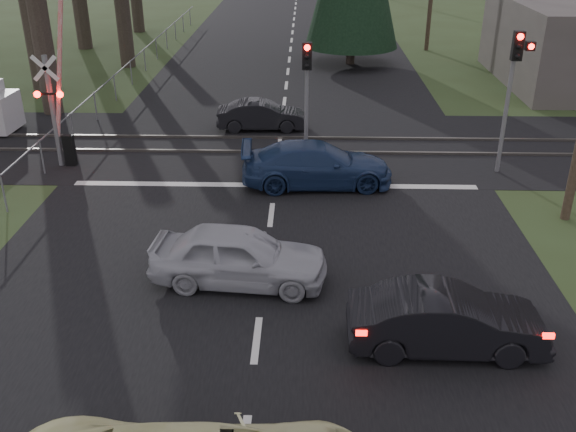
{
  "coord_description": "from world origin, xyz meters",
  "views": [
    {
      "loc": [
        0.95,
        -10.85,
        8.15
      ],
      "look_at": [
        0.57,
        3.26,
        1.3
      ],
      "focal_mm": 40.0,
      "sensor_mm": 36.0,
      "label": 1
    }
  ],
  "objects_px": {
    "dark_hatchback": "(447,321)",
    "dark_car_far": "(262,115)",
    "crossing_signal": "(59,108)",
    "silver_car": "(239,256)",
    "blue_sedan": "(317,165)",
    "traffic_signal_center": "(307,81)",
    "traffic_signal_right": "(514,76)"
  },
  "relations": [
    {
      "from": "dark_hatchback",
      "to": "crossing_signal",
      "type": "bearing_deg",
      "value": 48.73
    },
    {
      "from": "traffic_signal_center",
      "to": "blue_sedan",
      "type": "relative_size",
      "value": 0.85
    },
    {
      "from": "traffic_signal_right",
      "to": "dark_hatchback",
      "type": "relative_size",
      "value": 1.19
    },
    {
      "from": "silver_car",
      "to": "blue_sedan",
      "type": "height_order",
      "value": "silver_car"
    },
    {
      "from": "silver_car",
      "to": "dark_car_far",
      "type": "distance_m",
      "value": 11.66
    },
    {
      "from": "dark_hatchback",
      "to": "blue_sedan",
      "type": "xyz_separation_m",
      "value": [
        -2.49,
        8.43,
        0.04
      ]
    },
    {
      "from": "crossing_signal",
      "to": "traffic_signal_right",
      "type": "height_order",
      "value": "crossing_signal"
    },
    {
      "from": "crossing_signal",
      "to": "silver_car",
      "type": "distance_m",
      "value": 10.15
    },
    {
      "from": "crossing_signal",
      "to": "silver_car",
      "type": "bearing_deg",
      "value": -48.18
    },
    {
      "from": "silver_car",
      "to": "blue_sedan",
      "type": "distance_m",
      "value": 6.31
    },
    {
      "from": "dark_hatchback",
      "to": "dark_car_far",
      "type": "height_order",
      "value": "dark_hatchback"
    },
    {
      "from": "dark_car_far",
      "to": "traffic_signal_right",
      "type": "bearing_deg",
      "value": -120.85
    },
    {
      "from": "traffic_signal_right",
      "to": "blue_sedan",
      "type": "distance_m",
      "value": 6.83
    },
    {
      "from": "blue_sedan",
      "to": "crossing_signal",
      "type": "bearing_deg",
      "value": 76.5
    },
    {
      "from": "dark_hatchback",
      "to": "traffic_signal_center",
      "type": "bearing_deg",
      "value": 15.2
    },
    {
      "from": "crossing_signal",
      "to": "dark_hatchback",
      "type": "distance_m",
      "value": 14.96
    },
    {
      "from": "traffic_signal_center",
      "to": "dark_car_far",
      "type": "xyz_separation_m",
      "value": [
        -1.79,
        3.27,
        -2.22
      ]
    },
    {
      "from": "dark_hatchback",
      "to": "silver_car",
      "type": "height_order",
      "value": "silver_car"
    },
    {
      "from": "crossing_signal",
      "to": "blue_sedan",
      "type": "height_order",
      "value": "crossing_signal"
    },
    {
      "from": "dark_hatchback",
      "to": "dark_car_far",
      "type": "xyz_separation_m",
      "value": [
        -4.63,
        14.08,
        -0.07
      ]
    },
    {
      "from": "traffic_signal_center",
      "to": "blue_sedan",
      "type": "height_order",
      "value": "traffic_signal_center"
    },
    {
      "from": "traffic_signal_right",
      "to": "dark_car_far",
      "type": "distance_m",
      "value": 9.85
    },
    {
      "from": "traffic_signal_right",
      "to": "dark_hatchback",
      "type": "distance_m",
      "value": 10.63
    },
    {
      "from": "traffic_signal_right",
      "to": "traffic_signal_center",
      "type": "distance_m",
      "value": 6.68
    },
    {
      "from": "traffic_signal_center",
      "to": "silver_car",
      "type": "height_order",
      "value": "traffic_signal_center"
    },
    {
      "from": "dark_hatchback",
      "to": "silver_car",
      "type": "relative_size",
      "value": 0.95
    },
    {
      "from": "dark_hatchback",
      "to": "dark_car_far",
      "type": "distance_m",
      "value": 14.82
    },
    {
      "from": "traffic_signal_right",
      "to": "silver_car",
      "type": "height_order",
      "value": "traffic_signal_right"
    },
    {
      "from": "crossing_signal",
      "to": "silver_car",
      "type": "relative_size",
      "value": 1.67
    },
    {
      "from": "dark_hatchback",
      "to": "dark_car_far",
      "type": "relative_size",
      "value": 1.12
    },
    {
      "from": "traffic_signal_right",
      "to": "traffic_signal_center",
      "type": "height_order",
      "value": "traffic_signal_right"
    },
    {
      "from": "crossing_signal",
      "to": "silver_car",
      "type": "xyz_separation_m",
      "value": [
        6.71,
        -7.5,
        -1.35
      ]
    }
  ]
}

